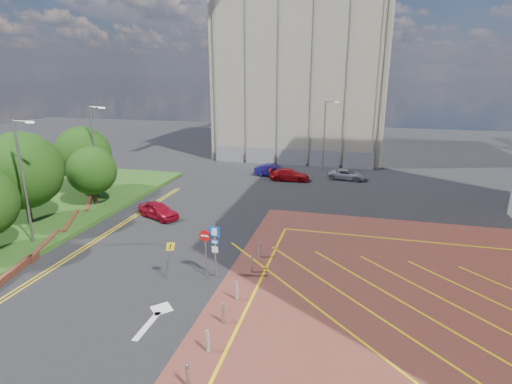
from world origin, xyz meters
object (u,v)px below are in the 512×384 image
at_px(sign_cluster, 211,245).
at_px(car_red_left, 158,210).
at_px(lamp_left_far, 95,148).
at_px(car_red_back, 289,175).
at_px(lamp_back, 325,133).
at_px(tree_d, 83,154).
at_px(warning_sign, 169,256).
at_px(tree_c, 92,171).
at_px(lamp_left_near, 24,178).
at_px(tree_b, 22,171).
at_px(car_blue_back, 273,170).
at_px(car_silver_back, 347,174).

xyz_separation_m(sign_cluster, car_red_left, (-7.38, 7.92, -1.33)).
relative_size(lamp_left_far, car_red_back, 1.90).
bearing_deg(lamp_back, lamp_left_far, -139.14).
relative_size(tree_d, warning_sign, 2.70).
height_order(tree_d, lamp_left_far, lamp_left_far).
xyz_separation_m(tree_c, lamp_left_near, (1.08, -8.00, 1.47)).
bearing_deg(lamp_left_far, warning_sign, -43.35).
bearing_deg(car_red_back, tree_b, 134.92).
height_order(tree_c, car_blue_back, tree_c).
bearing_deg(warning_sign, car_red_back, 82.91).
xyz_separation_m(lamp_left_near, sign_cluster, (12.72, -1.02, -2.71)).
distance_m(tree_c, car_red_back, 19.43).
bearing_deg(car_blue_back, lamp_left_near, 157.04).
relative_size(sign_cluster, car_silver_back, 0.82).
distance_m(tree_b, car_blue_back, 24.18).
height_order(warning_sign, car_silver_back, warning_sign).
height_order(tree_d, car_blue_back, tree_d).
bearing_deg(tree_b, lamp_left_far, 81.23).
relative_size(lamp_left_far, lamp_back, 1.00).
height_order(lamp_left_near, warning_sign, lamp_left_near).
xyz_separation_m(tree_c, warning_sign, (11.64, -9.86, -1.76)).
bearing_deg(warning_sign, tree_b, 160.39).
distance_m(tree_d, car_blue_back, 19.23).
height_order(lamp_back, car_red_left, lamp_back).
relative_size(tree_b, lamp_left_near, 0.84).
xyz_separation_m(car_red_left, car_red_back, (8.04, 13.82, -0.02)).
xyz_separation_m(tree_b, lamp_left_far, (1.08, 7.00, 0.42)).
distance_m(tree_b, lamp_left_near, 4.32).
bearing_deg(sign_cluster, tree_b, 165.74).
distance_m(lamp_left_near, car_red_left, 9.61).
height_order(tree_d, car_red_back, tree_d).
relative_size(tree_b, warning_sign, 2.99).
bearing_deg(lamp_left_near, car_red_back, 57.18).
xyz_separation_m(lamp_left_far, car_red_left, (7.33, -3.09, -4.03)).
bearing_deg(car_red_left, car_blue_back, 3.42).
height_order(tree_b, car_silver_back, tree_b).
relative_size(tree_b, car_silver_back, 1.72).
distance_m(lamp_left_far, warning_sign, 17.58).
height_order(lamp_back, car_blue_back, lamp_back).
relative_size(tree_b, tree_c, 1.38).
bearing_deg(car_red_left, lamp_left_far, 91.92).
height_order(tree_b, lamp_back, lamp_back).
bearing_deg(car_red_back, car_blue_back, 54.17).
bearing_deg(sign_cluster, warning_sign, -158.59).
bearing_deg(car_red_left, car_silver_back, -16.74).
relative_size(lamp_left_near, car_blue_back, 2.04).
relative_size(tree_d, car_blue_back, 1.55).
xyz_separation_m(tree_c, car_silver_back, (20.35, 14.65, -2.65)).
bearing_deg(lamp_left_far, car_red_left, -22.88).
relative_size(warning_sign, car_silver_back, 0.57).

